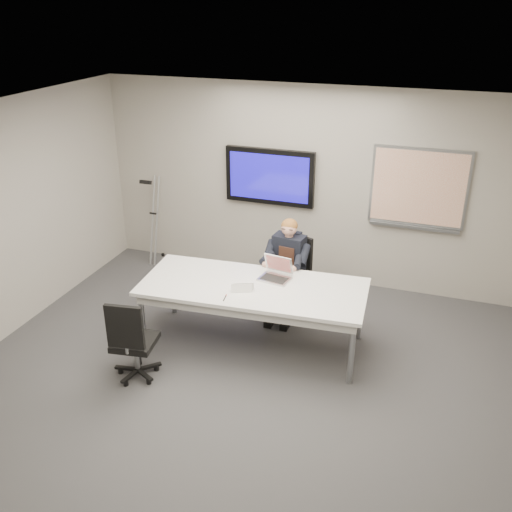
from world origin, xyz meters
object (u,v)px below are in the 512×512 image
(office_chair_far, at_px, (291,286))
(seated_person, at_px, (285,279))
(office_chair_near, at_px, (134,354))
(conference_table, at_px, (253,292))
(laptop, at_px, (276,273))

(office_chair_far, relative_size, seated_person, 0.77)
(office_chair_near, bearing_deg, conference_table, -142.01)
(conference_table, xyz_separation_m, office_chair_near, (-1.00, -1.05, -0.40))
(conference_table, relative_size, seated_person, 2.06)
(office_chair_near, height_order, seated_person, seated_person)
(conference_table, bearing_deg, laptop, 51.94)
(office_chair_far, relative_size, laptop, 2.54)
(laptop, bearing_deg, seated_person, 103.76)
(office_chair_far, bearing_deg, seated_person, -69.87)
(office_chair_far, height_order, office_chair_near, same)
(office_chair_far, xyz_separation_m, seated_person, (-0.02, -0.24, 0.21))
(conference_table, xyz_separation_m, laptop, (0.19, 0.28, 0.15))
(conference_table, height_order, office_chair_far, office_chair_far)
(office_chair_near, relative_size, seated_person, 0.77)
(conference_table, bearing_deg, seated_person, 74.97)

